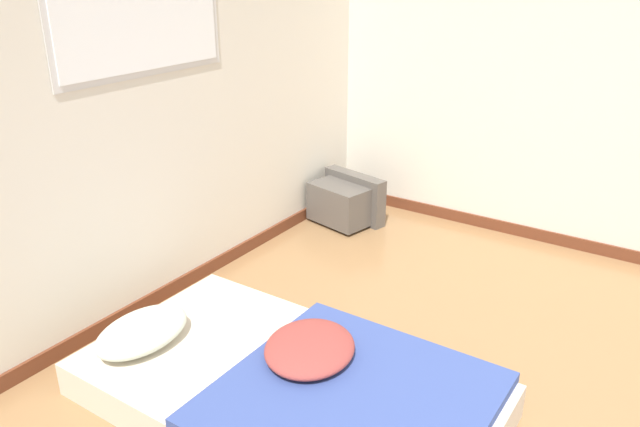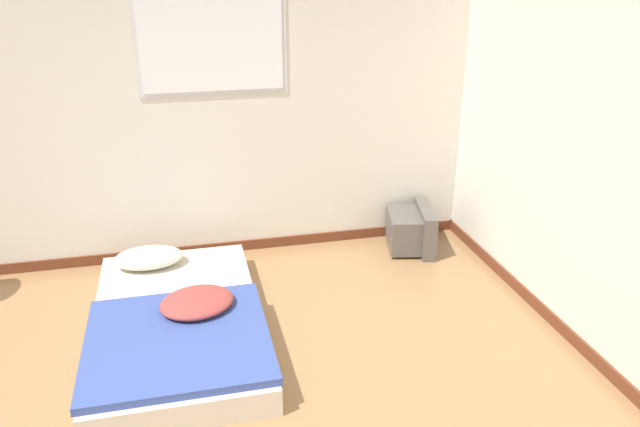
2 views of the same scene
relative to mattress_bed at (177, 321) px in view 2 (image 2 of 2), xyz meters
name	(u,v)px [view 2 (image 2 of 2)]	position (x,y,z in m)	size (l,w,h in m)	color
wall_back	(134,109)	(-0.20, 1.27, 1.17)	(7.94, 0.08, 2.60)	silver
mattress_bed	(177,321)	(0.00, 0.00, 0.00)	(1.12, 1.94, 0.32)	beige
crt_tv	(412,229)	(2.04, 0.93, 0.06)	(0.47, 0.59, 0.38)	#56514C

